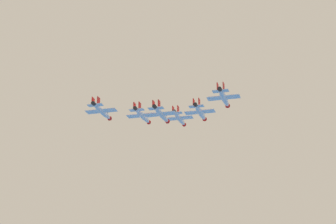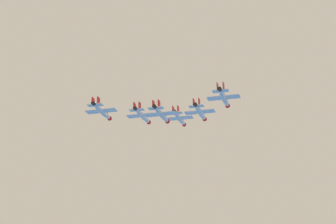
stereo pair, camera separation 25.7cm
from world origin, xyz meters
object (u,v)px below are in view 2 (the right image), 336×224
at_px(jet_left_outer, 102,111).
at_px(jet_slot_rear, 161,114).
at_px(jet_lead, 180,118).
at_px(jet_right_outer, 224,98).
at_px(jet_left_wingman, 143,116).
at_px(jet_right_wingman, 200,112).

height_order(jet_left_outer, jet_slot_rear, jet_left_outer).
xyz_separation_m(jet_lead, jet_right_outer, (-22.66, 26.53, -3.64)).
bearing_deg(jet_left_outer, jet_slot_rear, -89.93).
bearing_deg(jet_left_wingman, jet_lead, -39.34).
relative_size(jet_left_wingman, jet_slot_rear, 1.02).
relative_size(jet_lead, jet_left_wingman, 0.97).
relative_size(jet_left_outer, jet_slot_rear, 1.03).
bearing_deg(jet_right_outer, jet_left_outer, 89.44).
xyz_separation_m(jet_left_wingman, jet_slot_rear, (-11.33, 13.26, -5.22)).
xyz_separation_m(jet_left_wingman, jet_left_outer, (11.27, 13.32, -1.88)).
bearing_deg(jet_lead, jet_left_wingman, 139.67).
bearing_deg(jet_right_wingman, jet_left_wingman, 90.11).
bearing_deg(jet_left_outer, jet_left_wingman, -40.29).
bearing_deg(jet_right_wingman, jet_lead, 40.47).
bearing_deg(jet_right_outer, jet_slot_rear, 89.44).
relative_size(jet_lead, jet_right_outer, 0.97).
height_order(jet_left_wingman, jet_right_wingman, jet_left_wingman).
xyz_separation_m(jet_right_wingman, jet_right_outer, (-11.33, 13.26, -0.46)).
xyz_separation_m(jet_left_wingman, jet_right_outer, (-33.93, 13.21, -1.25)).
relative_size(jet_left_wingman, jet_right_wingman, 1.01).
distance_m(jet_lead, jet_right_outer, 35.08).
distance_m(jet_lead, jet_left_outer, 35.15).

